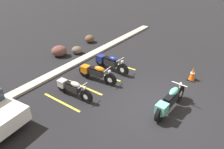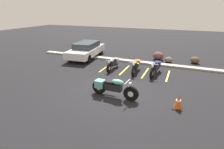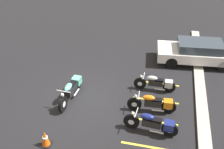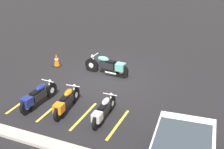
{
  "view_description": "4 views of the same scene",
  "coord_description": "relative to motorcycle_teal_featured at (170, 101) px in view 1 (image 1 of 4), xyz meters",
  "views": [
    {
      "loc": [
        -6.74,
        -2.67,
        5.53
      ],
      "look_at": [
        0.12,
        2.33,
        0.67
      ],
      "focal_mm": 35.0,
      "sensor_mm": 36.0,
      "label": 1
    },
    {
      "loc": [
        2.84,
        -7.32,
        3.91
      ],
      "look_at": [
        -0.67,
        1.17,
        0.44
      ],
      "focal_mm": 28.0,
      "sensor_mm": 36.0,
      "label": 2
    },
    {
      "loc": [
        9.06,
        3.53,
        7.58
      ],
      "look_at": [
        -1.0,
        1.2,
        0.89
      ],
      "focal_mm": 42.0,
      "sensor_mm": 36.0,
      "label": 3
    },
    {
      "loc": [
        -5.66,
        12.23,
        6.41
      ],
      "look_at": [
        -0.65,
        0.63,
        0.6
      ],
      "focal_mm": 50.0,
      "sensor_mm": 36.0,
      "label": 4
    }
  ],
  "objects": [
    {
      "name": "parked_bike_0",
      "position": [
        -1.47,
        3.78,
        -0.07
      ],
      "size": [
        0.56,
        2.0,
        0.79
      ],
      "rotation": [
        0.0,
        0.0,
        -1.55
      ],
      "color": "black",
      "rests_on": "ground"
    },
    {
      "name": "stall_line_2",
      "position": [
        0.75,
        3.83,
        -0.49
      ],
      "size": [
        0.1,
        2.1,
        0.0
      ],
      "primitive_type": "cube",
      "color": "gold",
      "rests_on": "ground"
    },
    {
      "name": "ground",
      "position": [
        -0.02,
        0.48,
        -0.49
      ],
      "size": [
        60.0,
        60.0,
        0.0
      ],
      "primitive_type": "plane",
      "color": "black"
    },
    {
      "name": "parked_bike_1",
      "position": [
        0.11,
        3.8,
        -0.05
      ],
      "size": [
        0.59,
        2.1,
        0.83
      ],
      "rotation": [
        0.0,
        0.0,
        -1.49
      ],
      "color": "black",
      "rests_on": "ground"
    },
    {
      "name": "stall_line_3",
      "position": [
        2.17,
        3.83,
        -0.49
      ],
      "size": [
        0.1,
        2.1,
        0.0
      ],
      "primitive_type": "cube",
      "color": "gold",
      "rests_on": "ground"
    },
    {
      "name": "traffic_cone",
      "position": [
        2.93,
        0.05,
        -0.17
      ],
      "size": [
        0.4,
        0.4,
        0.68
      ],
      "color": "black",
      "rests_on": "ground"
    },
    {
      "name": "stall_line_1",
      "position": [
        -0.67,
        3.83,
        -0.49
      ],
      "size": [
        0.1,
        2.1,
        0.0
      ],
      "primitive_type": "cube",
      "color": "gold",
      "rests_on": "ground"
    },
    {
      "name": "landscape_rock_2",
      "position": [
        1.02,
        7.36,
        -0.17
      ],
      "size": [
        1.2,
        1.19,
        0.64
      ],
      "primitive_type": "ellipsoid",
      "rotation": [
        0.0,
        0.0,
        2.41
      ],
      "color": "brown",
      "rests_on": "ground"
    },
    {
      "name": "landscape_rock_1",
      "position": [
        1.9,
        6.77,
        -0.26
      ],
      "size": [
        0.84,
        0.85,
        0.45
      ],
      "primitive_type": "ellipsoid",
      "rotation": [
        0.0,
        0.0,
        2.3
      ],
      "color": "brown",
      "rests_on": "ground"
    },
    {
      "name": "parked_bike_2",
      "position": [
        1.37,
        3.88,
        -0.03
      ],
      "size": [
        0.61,
        2.17,
        0.85
      ],
      "rotation": [
        0.0,
        0.0,
        -1.65
      ],
      "color": "black",
      "rests_on": "ground"
    },
    {
      "name": "stall_line_0",
      "position": [
        -2.08,
        3.83,
        -0.49
      ],
      "size": [
        0.1,
        2.1,
        0.0
      ],
      "primitive_type": "cube",
      "color": "gold",
      "rests_on": "ground"
    },
    {
      "name": "concrete_curb",
      "position": [
        -0.02,
        5.87,
        -0.43
      ],
      "size": [
        18.0,
        0.5,
        0.12
      ],
      "primitive_type": "cube",
      "color": "#A8A399",
      "rests_on": "ground"
    },
    {
      "name": "motorcycle_teal_featured",
      "position": [
        0.0,
        0.0,
        0.0
      ],
      "size": [
        2.33,
        0.65,
        0.92
      ],
      "rotation": [
        0.0,
        0.0,
        -0.05
      ],
      "color": "black",
      "rests_on": "ground"
    },
    {
      "name": "landscape_rock_0",
      "position": [
        3.77,
        7.38,
        -0.23
      ],
      "size": [
        0.73,
        0.71,
        0.51
      ],
      "primitive_type": "ellipsoid",
      "rotation": [
        0.0,
        0.0,
        0.14
      ],
      "color": "brown",
      "rests_on": "ground"
    }
  ]
}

